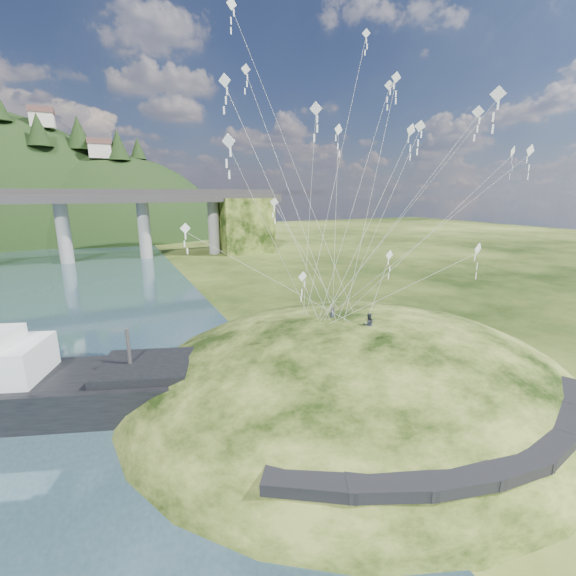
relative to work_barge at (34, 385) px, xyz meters
name	(u,v)px	position (x,y,z in m)	size (l,w,h in m)	color
ground	(271,419)	(13.85, -7.54, -1.89)	(320.00, 320.00, 0.00)	black
grass_hill	(355,398)	(21.85, -5.54, -3.39)	(36.00, 32.00, 13.00)	black
footpath	(487,448)	(21.31, -17.29, 0.19)	(22.29, 5.84, 0.83)	black
bridge	(1,217)	(-12.61, 62.52, 7.81)	(160.00, 11.00, 15.00)	#2D2B2B
work_barge	(34,385)	(0.00, 0.00, 0.00)	(22.34, 12.44, 7.56)	black
wooden_dock	(130,383)	(5.85, 0.65, -1.43)	(14.76, 5.70, 1.05)	#3C1E18
kite_flyers	(359,312)	(21.55, -5.90, 3.92)	(2.16, 3.42, 1.76)	#262A32
kite_swarm	(355,149)	(21.96, -3.99, 15.39)	(21.42, 16.15, 21.20)	silver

